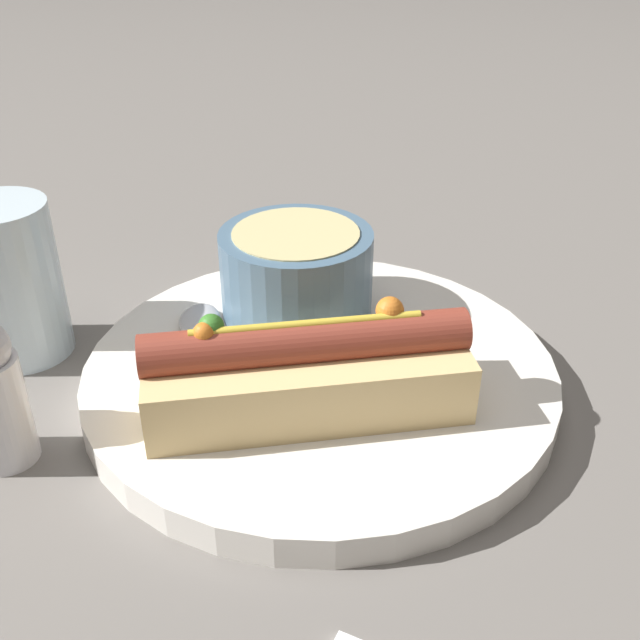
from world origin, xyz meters
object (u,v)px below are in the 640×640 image
Objects in this scene: drinking_glass at (10,281)px; hot_dog at (307,371)px; soup_bowl at (296,270)px; spoon at (197,335)px.

hot_dog is at bearing -4.64° from drinking_glass.
spoon is (-0.05, -0.06, -0.03)m from soup_bowl.
soup_bowl is 0.08m from spoon.
drinking_glass reaches higher than hot_dog.
soup_bowl is at bearing 25.62° from drinking_glass.
drinking_glass is (-0.12, -0.02, 0.03)m from spoon.
hot_dog is 0.11m from soup_bowl.
drinking_glass is (-0.17, -0.08, 0.00)m from soup_bowl.
soup_bowl is 0.18m from drinking_glass.
soup_bowl is 0.74× the size of spoon.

